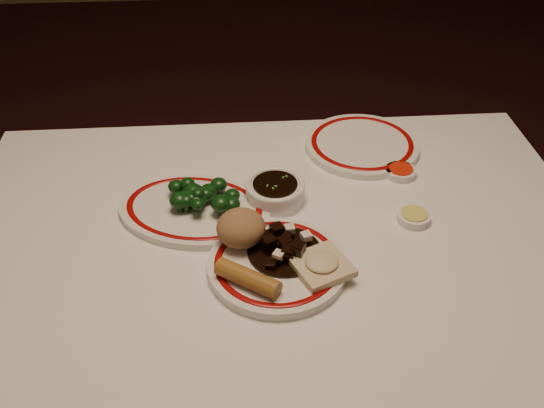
{
  "coord_description": "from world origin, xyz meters",
  "views": [
    {
      "loc": [
        -0.07,
        -0.81,
        1.48
      ],
      "look_at": [
        -0.0,
        0.06,
        0.8
      ],
      "focal_mm": 40.0,
      "sensor_mm": 36.0,
      "label": 1
    }
  ],
  "objects": [
    {
      "name": "stirfry_heap",
      "position": [
        0.01,
        -0.03,
        0.78
      ],
      "size": [
        0.13,
        0.13,
        0.03
      ],
      "color": "black",
      "rests_on": "main_plate"
    },
    {
      "name": "broccoli_plate",
      "position": [
        -0.15,
        0.11,
        0.76
      ],
      "size": [
        0.35,
        0.32,
        0.02
      ],
      "color": "white",
      "rests_on": "dining_table"
    },
    {
      "name": "sweet_sour_dish",
      "position": [
        0.28,
        0.21,
        0.76
      ],
      "size": [
        0.06,
        0.06,
        0.02
      ],
      "color": "white",
      "rests_on": "dining_table"
    },
    {
      "name": "spring_roll",
      "position": [
        -0.06,
        -0.11,
        0.78
      ],
      "size": [
        0.11,
        0.09,
        0.03
      ],
      "primitive_type": "cylinder",
      "rotation": [
        1.57,
        0.0,
        0.96
      ],
      "color": "#9C6926",
      "rests_on": "main_plate"
    },
    {
      "name": "mustard_dish",
      "position": [
        0.27,
        0.06,
        0.76
      ],
      "size": [
        0.06,
        0.06,
        0.02
      ],
      "color": "white",
      "rests_on": "dining_table"
    },
    {
      "name": "dining_table",
      "position": [
        0.0,
        0.0,
        0.66
      ],
      "size": [
        1.2,
        0.9,
        0.75
      ],
      "color": "white",
      "rests_on": "ground"
    },
    {
      "name": "rice_mound",
      "position": [
        -0.06,
        0.0,
        0.8
      ],
      "size": [
        0.09,
        0.09,
        0.06
      ],
      "primitive_type": "ellipsoid",
      "color": "#966D47",
      "rests_on": "main_plate"
    },
    {
      "name": "soy_bowl",
      "position": [
        0.01,
        0.14,
        0.77
      ],
      "size": [
        0.12,
        0.12,
        0.04
      ],
      "color": "white",
      "rests_on": "dining_table"
    },
    {
      "name": "far_plate",
      "position": [
        0.22,
        0.32,
        0.76
      ],
      "size": [
        0.32,
        0.32,
        0.02
      ],
      "color": "white",
      "rests_on": "dining_table"
    },
    {
      "name": "fried_wonton",
      "position": [
        0.07,
        -0.08,
        0.78
      ],
      "size": [
        0.12,
        0.12,
        0.02
      ],
      "color": "beige",
      "rests_on": "main_plate"
    },
    {
      "name": "broccoli_pile",
      "position": [
        -0.14,
        0.12,
        0.79
      ],
      "size": [
        0.14,
        0.1,
        0.05
      ],
      "color": "#23471C",
      "rests_on": "broccoli_plate"
    },
    {
      "name": "main_plate",
      "position": [
        -0.0,
        -0.06,
        0.76
      ],
      "size": [
        0.29,
        0.29,
        0.02
      ],
      "color": "white",
      "rests_on": "dining_table"
    }
  ]
}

